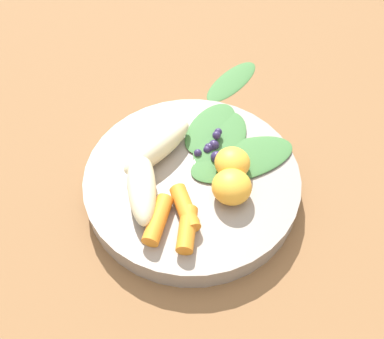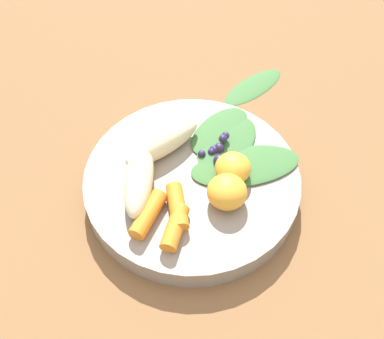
{
  "view_description": "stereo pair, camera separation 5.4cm",
  "coord_description": "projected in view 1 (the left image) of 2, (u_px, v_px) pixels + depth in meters",
  "views": [
    {
      "loc": [
        0.04,
        0.33,
        0.47
      ],
      "look_at": [
        0.0,
        0.0,
        0.04
      ],
      "focal_mm": 41.32,
      "sensor_mm": 36.0,
      "label": 1
    },
    {
      "loc": [
        -0.02,
        0.33,
        0.47
      ],
      "look_at": [
        0.0,
        0.0,
        0.04
      ],
      "focal_mm": 41.32,
      "sensor_mm": 36.0,
      "label": 2
    }
  ],
  "objects": [
    {
      "name": "carrot_mid_right",
      "position": [
        187.0,
        229.0,
        0.49
      ],
      "size": [
        0.03,
        0.06,
        0.02
      ],
      "primitive_type": "cylinder",
      "rotation": [
        0.0,
        1.57,
        7.64
      ],
      "color": "orange",
      "rests_on": "bowl"
    },
    {
      "name": "carrot_mid_left",
      "position": [
        185.0,
        208.0,
        0.5
      ],
      "size": [
        0.03,
        0.06,
        0.02
      ],
      "primitive_type": "cylinder",
      "rotation": [
        0.0,
        1.57,
        8.07
      ],
      "color": "orange",
      "rests_on": "bowl"
    },
    {
      "name": "kale_leaf_right",
      "position": [
        220.0,
        140.0,
        0.58
      ],
      "size": [
        0.11,
        0.13,
        0.01
      ],
      "primitive_type": "ellipsoid",
      "rotation": [
        0.0,
        0.0,
        10.47
      ],
      "color": "#3D7038",
      "rests_on": "bowl"
    },
    {
      "name": "banana_peeled_left",
      "position": [
        142.0,
        185.0,
        0.51
      ],
      "size": [
        0.04,
        0.11,
        0.03
      ],
      "primitive_type": "ellipsoid",
      "rotation": [
        0.0,
        0.0,
        7.87
      ],
      "color": "beige",
      "rests_on": "bowl"
    },
    {
      "name": "kale_leaf_stray",
      "position": [
        232.0,
        80.0,
        0.69
      ],
      "size": [
        0.11,
        0.11,
        0.01
      ],
      "primitive_type": "ellipsoid",
      "rotation": [
        0.0,
        0.0,
        3.92
      ],
      "color": "#3D7038",
      "rests_on": "ground_plane"
    },
    {
      "name": "coconut_shred_patch",
      "position": [
        213.0,
        163.0,
        0.55
      ],
      "size": [
        0.05,
        0.05,
        0.0
      ],
      "primitive_type": "cylinder",
      "color": "white",
      "rests_on": "bowl"
    },
    {
      "name": "kale_leaf_left",
      "position": [
        243.0,
        159.0,
        0.56
      ],
      "size": [
        0.15,
        0.1,
        0.01
      ],
      "primitive_type": "ellipsoid",
      "rotation": [
        0.0,
        0.0,
        9.69
      ],
      "color": "#3D7038",
      "rests_on": "bowl"
    },
    {
      "name": "banana_peeled_right",
      "position": [
        158.0,
        146.0,
        0.55
      ],
      "size": [
        0.1,
        0.1,
        0.03
      ],
      "primitive_type": "ellipsoid",
      "rotation": [
        0.0,
        0.0,
        7.01
      ],
      "color": "beige",
      "rests_on": "bowl"
    },
    {
      "name": "orange_segment_near",
      "position": [
        232.0,
        162.0,
        0.53
      ],
      "size": [
        0.04,
        0.04,
        0.03
      ],
      "primitive_type": "ellipsoid",
      "color": "#F4A833",
      "rests_on": "bowl"
    },
    {
      "name": "kale_leaf_rear",
      "position": [
        211.0,
        128.0,
        0.59
      ],
      "size": [
        0.1,
        0.11,
        0.01
      ],
      "primitive_type": "ellipsoid",
      "rotation": [
        0.0,
        0.0,
        10.36
      ],
      "color": "#3D7038",
      "rests_on": "bowl"
    },
    {
      "name": "orange_segment_far",
      "position": [
        232.0,
        187.0,
        0.51
      ],
      "size": [
        0.05,
        0.05,
        0.04
      ],
      "primitive_type": "ellipsoid",
      "color": "#F4A833",
      "rests_on": "bowl"
    },
    {
      "name": "bowl",
      "position": [
        192.0,
        182.0,
        0.56
      ],
      "size": [
        0.27,
        0.27,
        0.03
      ],
      "primitive_type": "cylinder",
      "color": "gray",
      "rests_on": "ground_plane"
    },
    {
      "name": "blueberry_pile",
      "position": [
        212.0,
        147.0,
        0.56
      ],
      "size": [
        0.04,
        0.05,
        0.02
      ],
      "color": "#2D234C",
      "rests_on": "bowl"
    },
    {
      "name": "carrot_front",
      "position": [
        158.0,
        220.0,
        0.49
      ],
      "size": [
        0.04,
        0.06,
        0.02
      ],
      "primitive_type": "cylinder",
      "rotation": [
        0.0,
        1.57,
        7.49
      ],
      "color": "orange",
      "rests_on": "bowl"
    },
    {
      "name": "ground_plane",
      "position": [
        192.0,
        189.0,
        0.57
      ],
      "size": [
        2.4,
        2.4,
        0.0
      ],
      "primitive_type": "plane",
      "color": "brown"
    }
  ]
}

